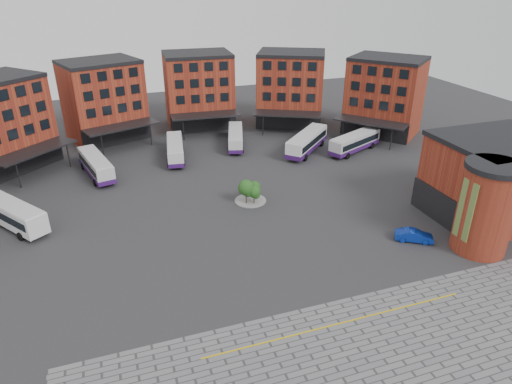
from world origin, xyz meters
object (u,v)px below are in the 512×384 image
object	(u,v)px
bus_d	(236,137)
bus_e	(307,142)
bus_a	(11,212)
bus_c	(175,149)
blue_car	(414,236)
tree_island	(251,190)
bus_f	(355,142)
bus_b	(96,165)

from	to	relation	value
bus_d	bus_e	distance (m)	13.05
bus_a	bus_c	world-z (taller)	bus_a
bus_c	blue_car	size ratio (longest dim) A/B	2.61
tree_island	bus_f	world-z (taller)	tree_island
bus_d	bus_a	bearing A→B (deg)	-134.87
bus_e	bus_d	bearing A→B (deg)	-165.82
bus_b	bus_e	world-z (taller)	bus_e
bus_a	bus_e	size ratio (longest dim) A/B	1.01
bus_a	bus_f	xyz separation A→B (m)	(53.82, 9.30, -0.22)
bus_a	bus_e	bearing A→B (deg)	-21.21
bus_f	bus_b	bearing A→B (deg)	-119.65
bus_b	bus_f	world-z (taller)	bus_b
tree_island	bus_a	distance (m)	30.39
bus_a	bus_b	distance (m)	16.75
bus_f	blue_car	world-z (taller)	bus_f
bus_e	blue_car	size ratio (longest dim) A/B	2.53
bus_c	bus_d	bearing A→B (deg)	21.36
bus_b	bus_c	xyz separation A→B (m)	(12.93, 3.09, -0.06)
bus_d	bus_b	bearing A→B (deg)	-150.26
bus_f	bus_d	bearing A→B (deg)	-141.19
bus_c	bus_d	size ratio (longest dim) A/B	1.03
tree_island	bus_a	xyz separation A→B (m)	(-30.19, 3.43, 0.12)
blue_car	bus_b	bearing A→B (deg)	77.94
bus_b	bus_f	bearing A→B (deg)	-18.67
bus_d	bus_f	distance (m)	21.37
bus_d	blue_car	xyz separation A→B (m)	(10.65, -38.15, -0.94)
tree_island	bus_b	bearing A→B (deg)	140.08
blue_car	bus_c	bearing A→B (deg)	62.64
blue_car	bus_d	bearing A→B (deg)	46.34
bus_b	bus_c	distance (m)	13.29
tree_island	bus_e	bearing A→B (deg)	44.59
bus_c	bus_e	xyz separation A→B (m)	(22.50, -4.37, 0.21)
bus_e	tree_island	bearing A→B (deg)	-88.94
bus_c	bus_f	world-z (taller)	bus_f
tree_island	bus_c	bearing A→B (deg)	109.39
bus_b	blue_car	bearing A→B (deg)	-56.36
bus_a	bus_c	bearing A→B (deg)	-0.81
bus_c	bus_f	bearing A→B (deg)	-4.27
tree_island	bus_e	distance (m)	21.86
bus_f	bus_c	bearing A→B (deg)	-127.41
bus_b	bus_e	distance (m)	35.45
bus_c	bus_b	bearing A→B (deg)	-157.96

